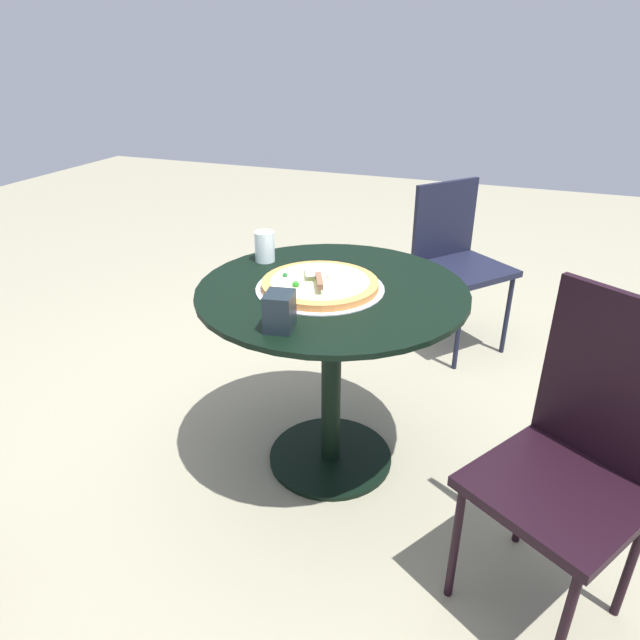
{
  "coord_description": "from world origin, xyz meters",
  "views": [
    {
      "loc": [
        -1.63,
        -0.57,
        1.45
      ],
      "look_at": [
        -0.02,
        0.04,
        0.6
      ],
      "focal_mm": 31.67,
      "sensor_mm": 36.0,
      "label": 1
    }
  ],
  "objects_px": {
    "drinking_cup": "(265,246)",
    "patio_chair_far": "(582,449)",
    "patio_table": "(332,338)",
    "napkin_dispenser": "(279,311)",
    "patio_chair_near": "(457,254)",
    "pizza_on_tray": "(320,285)",
    "pizza_server": "(318,276)"
  },
  "relations": [
    {
      "from": "drinking_cup",
      "to": "patio_chair_far",
      "type": "relative_size",
      "value": 0.12
    },
    {
      "from": "patio_table",
      "to": "napkin_dispenser",
      "type": "bearing_deg",
      "value": 173.33
    },
    {
      "from": "drinking_cup",
      "to": "napkin_dispenser",
      "type": "distance_m",
      "value": 0.56
    },
    {
      "from": "patio_table",
      "to": "napkin_dispenser",
      "type": "xyz_separation_m",
      "value": [
        -0.33,
        0.04,
        0.24
      ]
    },
    {
      "from": "patio_table",
      "to": "patio_chair_near",
      "type": "height_order",
      "value": "patio_chair_near"
    },
    {
      "from": "patio_table",
      "to": "napkin_dispenser",
      "type": "height_order",
      "value": "napkin_dispenser"
    },
    {
      "from": "pizza_on_tray",
      "to": "pizza_server",
      "type": "distance_m",
      "value": 0.04
    },
    {
      "from": "patio_table",
      "to": "pizza_server",
      "type": "xyz_separation_m",
      "value": [
        -0.04,
        0.03,
        0.24
      ]
    },
    {
      "from": "patio_table",
      "to": "pizza_server",
      "type": "height_order",
      "value": "pizza_server"
    },
    {
      "from": "pizza_on_tray",
      "to": "pizza_server",
      "type": "bearing_deg",
      "value": -175.13
    },
    {
      "from": "pizza_server",
      "to": "napkin_dispenser",
      "type": "xyz_separation_m",
      "value": [
        -0.29,
        0.01,
        0.0
      ]
    },
    {
      "from": "pizza_on_tray",
      "to": "drinking_cup",
      "type": "distance_m",
      "value": 0.34
    },
    {
      "from": "drinking_cup",
      "to": "napkin_dispenser",
      "type": "height_order",
      "value": "drinking_cup"
    },
    {
      "from": "pizza_on_tray",
      "to": "patio_chair_near",
      "type": "xyz_separation_m",
      "value": [
        1.15,
        -0.3,
        -0.24
      ]
    },
    {
      "from": "patio_chair_near",
      "to": "patio_table",
      "type": "bearing_deg",
      "value": 166.71
    },
    {
      "from": "drinking_cup",
      "to": "patio_chair_near",
      "type": "distance_m",
      "value": 1.17
    },
    {
      "from": "pizza_on_tray",
      "to": "patio_chair_far",
      "type": "distance_m",
      "value": 0.91
    },
    {
      "from": "patio_table",
      "to": "drinking_cup",
      "type": "distance_m",
      "value": 0.43
    },
    {
      "from": "napkin_dispenser",
      "to": "patio_chair_near",
      "type": "bearing_deg",
      "value": 158.06
    },
    {
      "from": "pizza_on_tray",
      "to": "patio_chair_near",
      "type": "distance_m",
      "value": 1.21
    },
    {
      "from": "pizza_server",
      "to": "patio_chair_far",
      "type": "xyz_separation_m",
      "value": [
        -0.28,
        -0.83,
        -0.25
      ]
    },
    {
      "from": "drinking_cup",
      "to": "patio_chair_near",
      "type": "bearing_deg",
      "value": -31.03
    },
    {
      "from": "napkin_dispenser",
      "to": "pizza_on_tray",
      "type": "bearing_deg",
      "value": 169.22
    },
    {
      "from": "pizza_server",
      "to": "napkin_dispenser",
      "type": "height_order",
      "value": "napkin_dispenser"
    },
    {
      "from": "patio_table",
      "to": "patio_chair_far",
      "type": "bearing_deg",
      "value": -111.99
    },
    {
      "from": "pizza_on_tray",
      "to": "pizza_server",
      "type": "height_order",
      "value": "pizza_server"
    },
    {
      "from": "patio_chair_near",
      "to": "patio_chair_far",
      "type": "distance_m",
      "value": 1.54
    },
    {
      "from": "napkin_dispenser",
      "to": "patio_chair_far",
      "type": "bearing_deg",
      "value": 80.68
    },
    {
      "from": "patio_table",
      "to": "pizza_on_tray",
      "type": "relative_size",
      "value": 2.13
    },
    {
      "from": "pizza_on_tray",
      "to": "napkin_dispenser",
      "type": "relative_size",
      "value": 3.91
    },
    {
      "from": "patio_chair_near",
      "to": "pizza_server",
      "type": "bearing_deg",
      "value": 165.61
    },
    {
      "from": "patio_table",
      "to": "drinking_cup",
      "type": "bearing_deg",
      "value": 64.56
    }
  ]
}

